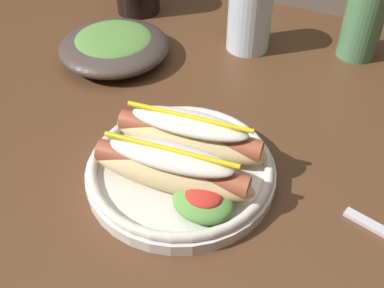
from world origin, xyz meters
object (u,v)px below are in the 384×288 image
object	(u,v)px
hot_dog_plate	(182,162)
water_cup	(249,19)
glass_bottle	(369,3)
side_bowl	(114,45)

from	to	relation	value
hot_dog_plate	water_cup	xyz separation A→B (m)	(-0.04, 0.33, 0.03)
water_cup	glass_bottle	xyz separation A→B (m)	(0.17, 0.06, 0.04)
hot_dog_plate	water_cup	world-z (taller)	water_cup
water_cup	side_bowl	distance (m)	0.23
hot_dog_plate	glass_bottle	xyz separation A→B (m)	(0.13, 0.39, 0.07)
hot_dog_plate	water_cup	bearing A→B (deg)	97.74
side_bowl	water_cup	bearing A→B (deg)	36.04
glass_bottle	hot_dog_plate	bearing A→B (deg)	-108.21
hot_dog_plate	water_cup	distance (m)	0.33
water_cup	side_bowl	world-z (taller)	water_cup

